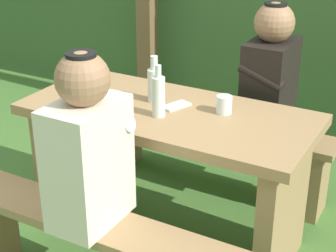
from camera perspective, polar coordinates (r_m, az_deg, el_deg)
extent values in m
plane|color=#467130|center=(2.96, 0.00, -11.33)|extent=(12.00, 12.00, 0.00)
cube|color=#9E7A51|center=(2.61, 0.00, 1.25)|extent=(1.40, 0.64, 0.05)
cube|color=#9E7A51|center=(3.08, -9.82, -2.84)|extent=(0.08, 0.54, 0.68)
cube|color=#9E7A51|center=(2.58, 11.86, -8.80)|extent=(0.08, 0.54, 0.68)
cube|color=#9E7A51|center=(2.32, -7.15, -10.22)|extent=(1.40, 0.24, 0.04)
cube|color=#9E7A51|center=(3.20, 5.09, 0.21)|extent=(1.40, 0.24, 0.04)
cube|color=#9E7A51|center=(3.57, -4.14, -1.01)|extent=(0.07, 0.22, 0.40)
cube|color=#9E7A51|center=(3.13, 15.35, -5.74)|extent=(0.07, 0.22, 0.40)
cube|color=silver|center=(2.19, -8.30, -3.91)|extent=(0.22, 0.34, 0.52)
sphere|color=#936B4C|center=(2.05, -8.89, 4.84)|extent=(0.21, 0.21, 0.21)
cylinder|color=black|center=(2.02, -9.06, 7.22)|extent=(0.12, 0.12, 0.02)
cylinder|color=silver|center=(2.25, -6.32, -0.11)|extent=(0.25, 0.07, 0.15)
cube|color=black|center=(3.00, 10.47, 3.94)|extent=(0.22, 0.34, 0.52)
sphere|color=#936B4C|center=(2.90, 11.01, 10.51)|extent=(0.21, 0.21, 0.21)
cylinder|color=black|center=(2.88, 11.15, 12.24)|extent=(0.12, 0.12, 0.02)
cylinder|color=black|center=(2.84, 9.68, 5.05)|extent=(0.25, 0.07, 0.15)
cylinder|color=silver|center=(2.56, 5.85, 2.24)|extent=(0.08, 0.08, 0.08)
cylinder|color=silver|center=(2.49, -0.93, 3.04)|extent=(0.06, 0.06, 0.19)
cylinder|color=silver|center=(2.45, -0.95, 5.71)|extent=(0.03, 0.03, 0.06)
cylinder|color=silver|center=(2.67, -1.43, 4.23)|extent=(0.07, 0.07, 0.16)
cylinder|color=silver|center=(2.63, -1.45, 6.58)|extent=(0.03, 0.03, 0.07)
cube|color=silver|center=(2.63, 0.84, 2.13)|extent=(0.11, 0.16, 0.01)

